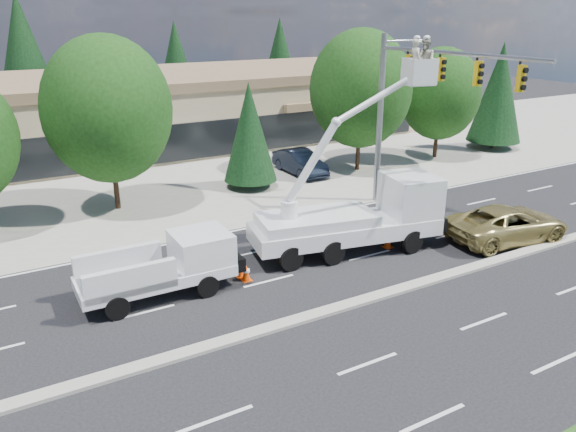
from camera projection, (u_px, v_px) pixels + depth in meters
ground at (312, 317)px, 19.59m from camera, size 140.00×140.00×0.00m
concrete_apron at (146, 178)px, 35.91m from camera, size 140.00×22.00×0.01m
road_median at (312, 315)px, 19.57m from camera, size 120.00×0.55×0.12m
strip_mall at (105, 111)px, 43.07m from camera, size 50.40×15.40×5.50m
tree_front_d at (108, 110)px, 28.61m from camera, size 6.56×6.56×9.10m
tree_front_e at (249, 132)px, 33.01m from camera, size 3.18×3.18×6.27m
tree_front_f at (361, 89)px, 36.05m from camera, size 6.60×6.60×9.15m
tree_front_g at (440, 94)px, 39.58m from camera, size 5.64×5.64×7.83m
tree_front_h at (499, 92)px, 42.47m from camera, size 4.05×4.05×7.98m
tree_back_b at (24, 56)px, 49.83m from camera, size 5.97×5.97×11.76m
tree_back_c at (176, 65)px, 56.81m from camera, size 4.70×4.70×9.26m
tree_back_d at (280, 59)px, 62.36m from camera, size 4.82×4.82×9.49m
signal_mast at (409, 97)px, 27.93m from camera, size 2.76×10.16×9.00m
utility_pickup at (167, 272)px, 20.96m from camera, size 5.71×2.31×2.18m
bucket_truck at (365, 206)px, 24.63m from camera, size 9.12×4.08×9.13m
traffic_cone_b at (240, 269)px, 22.50m from camera, size 0.40×0.40×0.70m
traffic_cone_c at (246, 273)px, 22.16m from camera, size 0.40×0.40×0.70m
traffic_cone_d at (388, 240)px, 25.27m from camera, size 0.40×0.40×0.70m
traffic_cone_e at (441, 226)px, 26.92m from camera, size 0.40×0.40×0.70m
minivan at (508, 223)px, 25.94m from camera, size 6.17×3.40×1.64m
parked_car_east at (300, 162)px, 36.68m from camera, size 1.71×4.74×1.56m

